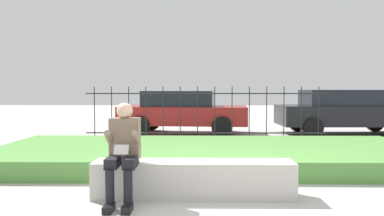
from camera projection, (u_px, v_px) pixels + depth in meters
name	position (u px, v px, depth m)	size (l,w,h in m)	color
ground_plane	(215.00, 197.00, 5.09)	(60.00, 60.00, 0.00)	#B2AFA8
stone_bench	(194.00, 181.00, 5.08)	(2.71, 0.49, 0.49)	beige
person_seated_reader	(124.00, 148.00, 4.79)	(0.42, 0.73, 1.29)	black
grass_berm	(209.00, 154.00, 7.48)	(8.42, 3.40, 0.33)	#569342
iron_fence	(206.00, 114.00, 9.95)	(6.42, 0.03, 1.55)	#232326
car_parked_right	(345.00, 111.00, 12.29)	(4.43, 1.94, 1.46)	black
car_parked_center	(183.00, 111.00, 12.44)	(4.28, 2.25, 1.42)	maroon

